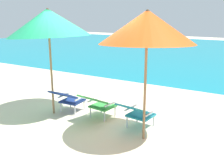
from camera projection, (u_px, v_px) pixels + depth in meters
ground_plane at (163, 81)px, 9.85m from camera, size 40.00×40.00×0.00m
ocean_band at (208, 53)px, 16.70m from camera, size 40.00×18.00×0.01m
lounge_chair_left at (68, 98)px, 6.55m from camera, size 0.59×0.91×0.68m
lounge_chair_center at (98, 103)px, 6.18m from camera, size 0.63×0.93×0.68m
lounge_chair_right at (137, 112)px, 5.62m from camera, size 0.63×0.93×0.68m
beach_umbrella_left at (48, 23)px, 6.07m from camera, size 2.40×2.37×2.63m
beach_umbrella_right at (147, 27)px, 4.74m from camera, size 2.45×2.46×2.57m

